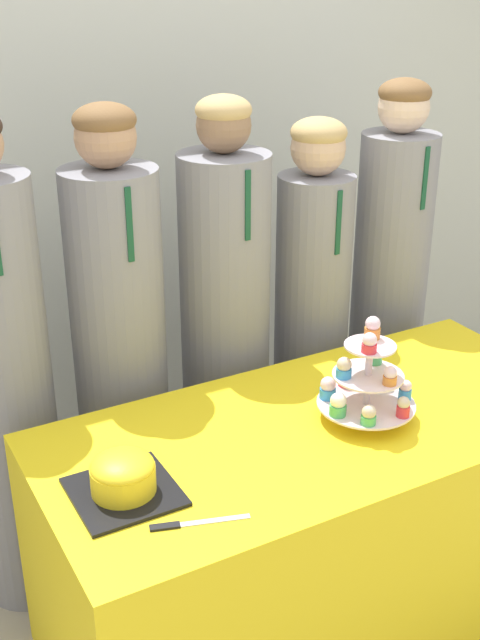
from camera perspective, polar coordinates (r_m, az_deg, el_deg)
The scene contains 10 objects.
wall_back at distance 3.22m, azimuth -7.72°, elevation 13.54°, with size 9.00×0.06×2.70m.
table at distance 2.51m, azimuth 5.53°, elevation -14.43°, with size 1.62×0.74×0.74m.
round_cake at distance 2.00m, azimuth -8.32°, elevation -10.94°, with size 0.25×0.25×0.11m.
cake_knife at distance 1.92m, azimuth -4.07°, elevation -14.32°, with size 0.23×0.09×0.01m.
cupcake_stand at distance 2.28m, azimuth 8.93°, elevation -4.28°, with size 0.28×0.28×0.30m.
student_0 at distance 2.54m, azimuth -16.36°, elevation -4.68°, with size 0.29×0.29×1.58m.
student_1 at distance 2.63m, azimuth -8.47°, elevation -2.98°, with size 0.30×0.30×1.57m.
student_2 at distance 2.77m, azimuth -1.05°, elevation -1.39°, with size 0.30×0.31×1.57m.
student_3 at distance 2.95m, azimuth 5.07°, elevation -0.45°, with size 0.27×0.27×1.47m.
student_4 at distance 3.13m, azimuth 10.49°, elevation 1.56°, with size 0.28×0.29×1.57m.
Camera 1 is at (-1.15, -1.23, 1.94)m, focal length 45.00 mm.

